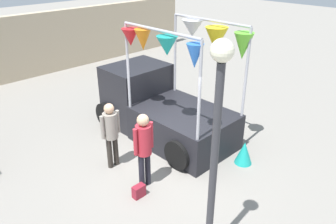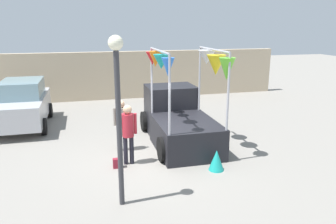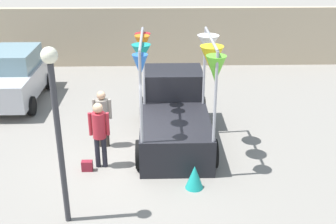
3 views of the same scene
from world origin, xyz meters
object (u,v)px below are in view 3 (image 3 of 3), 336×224
object	(u,v)px
vendor_truck	(175,109)
street_lamp	(56,114)
parked_car	(15,76)
handbag	(87,166)
folded_kite_bundle_teal	(194,177)
person_customer	(99,129)
person_vendor	(102,114)

from	to	relation	value
vendor_truck	street_lamp	distance (m)	4.84
vendor_truck	parked_car	xyz separation A→B (m)	(-5.57, 3.08, 0.03)
handbag	street_lamp	size ratio (longest dim) A/B	0.07
vendor_truck	folded_kite_bundle_teal	world-z (taller)	vendor_truck
person_customer	folded_kite_bundle_teal	distance (m)	2.70
handbag	folded_kite_bundle_teal	world-z (taller)	folded_kite_bundle_teal
street_lamp	folded_kite_bundle_teal	world-z (taller)	street_lamp
person_vendor	handbag	xyz separation A→B (m)	(-0.29, -1.34, -0.89)
handbag	folded_kite_bundle_teal	xyz separation A→B (m)	(2.71, -0.85, 0.16)
parked_car	handbag	xyz separation A→B (m)	(3.23, -4.92, -0.80)
person_customer	folded_kite_bundle_teal	bearing A→B (deg)	-24.03
street_lamp	folded_kite_bundle_teal	xyz separation A→B (m)	(2.82, 1.17, -2.21)
parked_car	folded_kite_bundle_teal	xyz separation A→B (m)	(5.94, -5.78, -0.64)
handbag	street_lamp	distance (m)	3.11
vendor_truck	person_customer	size ratio (longest dim) A/B	2.27
parked_car	handbag	distance (m)	5.95
handbag	folded_kite_bundle_teal	bearing A→B (deg)	-17.45
vendor_truck	parked_car	distance (m)	6.36
person_vendor	street_lamp	bearing A→B (deg)	-96.85
parked_car	person_vendor	world-z (taller)	parked_car
handbag	folded_kite_bundle_teal	size ratio (longest dim) A/B	0.47
parked_car	handbag	world-z (taller)	parked_car
parked_car	folded_kite_bundle_teal	size ratio (longest dim) A/B	6.67
folded_kite_bundle_teal	street_lamp	bearing A→B (deg)	-157.53
person_vendor	vendor_truck	bearing A→B (deg)	13.95
vendor_truck	folded_kite_bundle_teal	size ratio (longest dim) A/B	6.83
folded_kite_bundle_teal	vendor_truck	bearing A→B (deg)	97.89
street_lamp	person_customer	bearing A→B (deg)	78.23
vendor_truck	handbag	distance (m)	3.08
person_vendor	person_customer	bearing A→B (deg)	-87.04
person_customer	folded_kite_bundle_teal	size ratio (longest dim) A/B	3.01
vendor_truck	parked_car	bearing A→B (deg)	151.05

